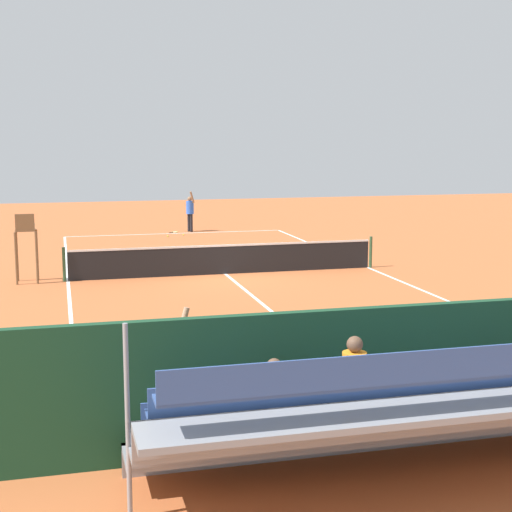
{
  "coord_description": "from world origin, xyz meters",
  "views": [
    {
      "loc": [
        5.16,
        23.88,
        4.41
      ],
      "look_at": [
        0.0,
        4.0,
        1.2
      ],
      "focal_mm": 53.28,
      "sensor_mm": 36.0,
      "label": 1
    }
  ],
  "objects_px": {
    "umpire_chair": "(26,240)",
    "tennis_racket": "(174,232)",
    "tennis_ball_near": "(183,235)",
    "line_judge": "(189,370)",
    "tennis_net": "(225,259)",
    "tennis_player": "(190,210)",
    "tennis_ball_far": "(168,236)",
    "bleacher_stand": "(485,403)"
  },
  "relations": [
    {
      "from": "tennis_player",
      "to": "bleacher_stand",
      "type": "bearing_deg",
      "value": 88.72
    },
    {
      "from": "tennis_net",
      "to": "tennis_player",
      "type": "xyz_separation_m",
      "value": [
        -0.79,
        -11.49,
        0.51
      ]
    },
    {
      "from": "tennis_racket",
      "to": "tennis_ball_near",
      "type": "bearing_deg",
      "value": 100.46
    },
    {
      "from": "tennis_ball_far",
      "to": "line_judge",
      "type": "height_order",
      "value": "line_judge"
    },
    {
      "from": "tennis_player",
      "to": "tennis_ball_near",
      "type": "distance_m",
      "value": 1.73
    },
    {
      "from": "tennis_ball_far",
      "to": "line_judge",
      "type": "xyz_separation_m",
      "value": [
        2.9,
        23.02,
        0.98
      ]
    },
    {
      "from": "tennis_net",
      "to": "tennis_player",
      "type": "height_order",
      "value": "tennis_player"
    },
    {
      "from": "tennis_player",
      "to": "tennis_ball_near",
      "type": "relative_size",
      "value": 29.18
    },
    {
      "from": "bleacher_stand",
      "to": "tennis_ball_far",
      "type": "distance_m",
      "value": 25.19
    },
    {
      "from": "line_judge",
      "to": "tennis_net",
      "type": "bearing_deg",
      "value": -104.47
    },
    {
      "from": "bleacher_stand",
      "to": "tennis_racket",
      "type": "relative_size",
      "value": 16.92
    },
    {
      "from": "umpire_chair",
      "to": "tennis_racket",
      "type": "relative_size",
      "value": 4.0
    },
    {
      "from": "tennis_net",
      "to": "umpire_chair",
      "type": "xyz_separation_m",
      "value": [
        6.2,
        -0.06,
        0.81
      ]
    },
    {
      "from": "bleacher_stand",
      "to": "line_judge",
      "type": "bearing_deg",
      "value": -30.81
    },
    {
      "from": "bleacher_stand",
      "to": "umpire_chair",
      "type": "relative_size",
      "value": 4.23
    },
    {
      "from": "line_judge",
      "to": "tennis_ball_far",
      "type": "bearing_deg",
      "value": -97.17
    },
    {
      "from": "tennis_player",
      "to": "tennis_racket",
      "type": "relative_size",
      "value": 3.6
    },
    {
      "from": "umpire_chair",
      "to": "tennis_racket",
      "type": "height_order",
      "value": "umpire_chair"
    },
    {
      "from": "tennis_ball_near",
      "to": "tennis_ball_far",
      "type": "distance_m",
      "value": 0.85
    },
    {
      "from": "tennis_net",
      "to": "tennis_player",
      "type": "bearing_deg",
      "value": -93.94
    },
    {
      "from": "tennis_net",
      "to": "tennis_racket",
      "type": "bearing_deg",
      "value": -90.14
    },
    {
      "from": "bleacher_stand",
      "to": "umpire_chair",
      "type": "bearing_deg",
      "value": -67.46
    },
    {
      "from": "bleacher_stand",
      "to": "tennis_racket",
      "type": "xyz_separation_m",
      "value": [
        0.16,
        -26.76,
        -0.93
      ]
    },
    {
      "from": "tennis_ball_far",
      "to": "tennis_player",
      "type": "bearing_deg",
      "value": -127.82
    },
    {
      "from": "tennis_racket",
      "to": "tennis_ball_far",
      "type": "xyz_separation_m",
      "value": [
        0.54,
        1.59,
        0.02
      ]
    },
    {
      "from": "tennis_racket",
      "to": "tennis_ball_far",
      "type": "height_order",
      "value": "tennis_ball_far"
    },
    {
      "from": "umpire_chair",
      "to": "tennis_ball_near",
      "type": "relative_size",
      "value": 32.42
    },
    {
      "from": "tennis_net",
      "to": "line_judge",
      "type": "height_order",
      "value": "line_judge"
    },
    {
      "from": "tennis_player",
      "to": "tennis_racket",
      "type": "distance_m",
      "value": 1.26
    },
    {
      "from": "tennis_ball_near",
      "to": "line_judge",
      "type": "relative_size",
      "value": 0.03
    },
    {
      "from": "tennis_ball_far",
      "to": "bleacher_stand",
      "type": "bearing_deg",
      "value": 91.6
    },
    {
      "from": "tennis_player",
      "to": "tennis_ball_near",
      "type": "height_order",
      "value": "tennis_player"
    },
    {
      "from": "tennis_net",
      "to": "tennis_ball_far",
      "type": "relative_size",
      "value": 156.06
    },
    {
      "from": "tennis_net",
      "to": "bleacher_stand",
      "type": "height_order",
      "value": "bleacher_stand"
    },
    {
      "from": "tennis_ball_near",
      "to": "line_judge",
      "type": "height_order",
      "value": "line_judge"
    },
    {
      "from": "umpire_chair",
      "to": "tennis_racket",
      "type": "bearing_deg",
      "value": -118.74
    },
    {
      "from": "tennis_net",
      "to": "tennis_ball_far",
      "type": "distance_m",
      "value": 9.84
    },
    {
      "from": "tennis_ball_near",
      "to": "line_judge",
      "type": "distance_m",
      "value": 23.68
    },
    {
      "from": "tennis_ball_near",
      "to": "tennis_ball_far",
      "type": "relative_size",
      "value": 1.0
    },
    {
      "from": "tennis_ball_near",
      "to": "tennis_ball_far",
      "type": "xyz_separation_m",
      "value": [
        0.77,
        0.36,
        0.0
      ]
    },
    {
      "from": "tennis_racket",
      "to": "line_judge",
      "type": "relative_size",
      "value": 0.28
    },
    {
      "from": "umpire_chair",
      "to": "tennis_ball_near",
      "type": "distance_m",
      "value": 12.07
    }
  ]
}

